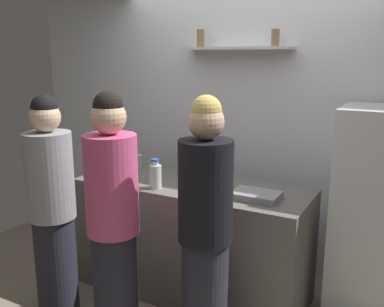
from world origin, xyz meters
TOP-DOWN VIEW (x-y plane):
  - back_wall_assembly at (-0.00, 1.25)m, footprint 4.80×0.32m
  - refrigerator at (1.21, 0.85)m, footprint 0.68×0.62m
  - counter at (-0.19, 0.49)m, footprint 1.89×0.72m
  - baking_pan at (0.39, 0.39)m, footprint 0.34×0.24m
  - utensil_holder at (-0.90, 0.71)m, footprint 0.11×0.11m
  - wine_bottle_pale_glass at (-0.33, 0.71)m, footprint 0.07×0.07m
  - wine_bottle_green_glass at (-0.99, 0.42)m, footprint 0.07×0.07m
  - water_bottle_plastic at (-0.38, 0.26)m, footprint 0.10×0.10m
  - person_blonde at (0.26, -0.16)m, footprint 0.34×0.34m
  - person_pink_top at (-0.31, -0.35)m, footprint 0.34×0.34m
  - person_grey_hoodie at (-0.91, -0.31)m, footprint 0.34×0.34m

SIDE VIEW (x-z plane):
  - counter at x=-0.19m, z-range 0.00..0.94m
  - refrigerator at x=1.21m, z-range 0.00..1.59m
  - person_grey_hoodie at x=-0.91m, z-range -0.01..1.68m
  - person_blonde at x=0.26m, z-range 0.00..1.72m
  - person_pink_top at x=-0.31m, z-range 0.00..1.73m
  - baking_pan at x=0.39m, z-range 0.94..0.99m
  - utensil_holder at x=-0.90m, z-range 0.89..1.10m
  - water_bottle_plastic at x=-0.38m, z-range 0.92..1.16m
  - wine_bottle_pale_glass at x=-0.33m, z-range 0.90..1.19m
  - wine_bottle_green_glass at x=-0.99m, z-range 0.90..1.22m
  - back_wall_assembly at x=0.00m, z-range 0.00..2.60m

